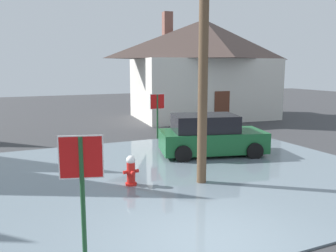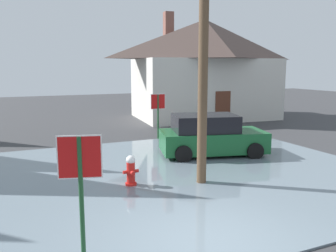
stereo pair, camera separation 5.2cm
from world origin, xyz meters
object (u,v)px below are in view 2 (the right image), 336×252
utility_pole (203,49)px  parked_car (211,136)px  fire_hydrant (131,171)px  stop_sign_far (158,107)px  house (204,68)px  stop_sign_near (80,175)px

utility_pole → parked_car: 4.76m
fire_hydrant → parked_car: parked_car is taller
utility_pole → parked_car: utility_pole is taller
stop_sign_far → fire_hydrant: bearing=-119.1°
utility_pole → stop_sign_far: (1.36, 6.66, -2.37)m
fire_hydrant → parked_car: bearing=29.7°
house → parked_car: (-5.11, -9.47, -2.66)m
utility_pole → stop_sign_far: bearing=78.4°
fire_hydrant → house: bearing=52.2°
fire_hydrant → stop_sign_far: (3.36, 6.04, 1.11)m
fire_hydrant → stop_sign_near: bearing=-118.9°
fire_hydrant → parked_car: 4.66m
stop_sign_far → stop_sign_near: bearing=-119.0°
stop_sign_near → house: bearing=54.2°
stop_sign_near → fire_hydrant: 4.49m
house → fire_hydrant: bearing=-127.8°
utility_pole → stop_sign_near: bearing=-142.2°
fire_hydrant → utility_pole: (2.00, -0.61, 3.48)m
stop_sign_near → parked_car: 8.69m
parked_car → stop_sign_near: bearing=-135.2°
stop_sign_near → fire_hydrant: bearing=61.1°
house → parked_car: size_ratio=2.33×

